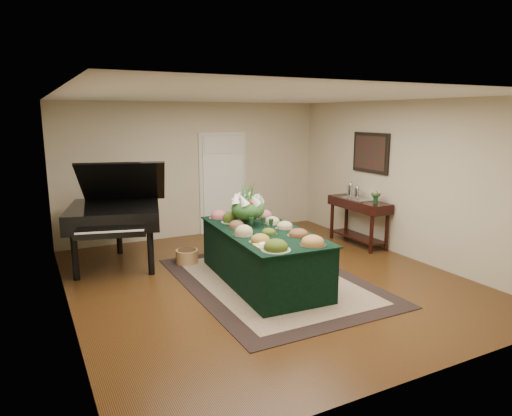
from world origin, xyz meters
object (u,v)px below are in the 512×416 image
mahogany_sideboard (359,210)px  buffet_table (263,256)px  floral_centerpiece (248,205)px  grand_piano (115,214)px

mahogany_sideboard → buffet_table: bearing=-159.8°
floral_centerpiece → mahogany_sideboard: floral_centerpiece is taller
buffet_table → floral_centerpiece: floral_centerpiece is taller
mahogany_sideboard → floral_centerpiece: bearing=-167.8°
buffet_table → floral_centerpiece: (-0.06, 0.38, 0.71)m
buffet_table → mahogany_sideboard: bearing=20.2°
buffet_table → grand_piano: size_ratio=1.26×
floral_centerpiece → grand_piano: bearing=140.7°
grand_piano → floral_centerpiece: bearing=-39.3°
floral_centerpiece → mahogany_sideboard: 2.73m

